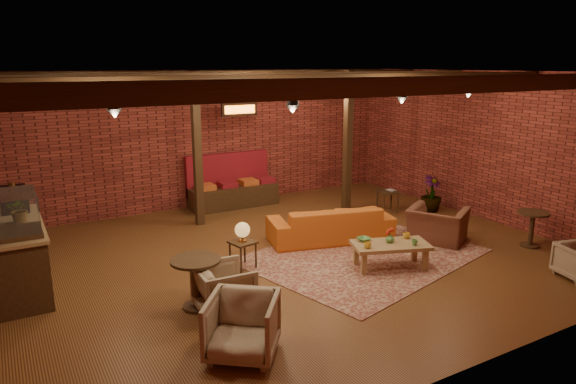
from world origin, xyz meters
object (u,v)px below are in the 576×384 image
sofa (330,223)px  side_table_lamp (242,233)px  armchair_right (438,219)px  armchair_b (242,324)px  side_table_book (388,193)px  round_table_left (196,275)px  coffee_table (390,246)px  round_table_right (532,223)px  plant_tall (434,158)px  armchair_a (224,286)px

sofa → side_table_lamp: bearing=25.8°
sofa → armchair_right: armchair_right is taller
armchair_b → side_table_book: armchair_b is taller
round_table_left → coffee_table: bearing=-3.7°
round_table_right → plant_tall: bearing=87.8°
side_table_lamp → armchair_a: size_ratio=1.06×
round_table_left → armchair_right: (4.96, 0.34, -0.04)m
sofa → side_table_book: (2.29, 1.01, 0.11)m
armchair_b → plant_tall: size_ratio=0.32×
side_table_lamp → armchair_b: 2.68m
round_table_left → armchair_a: armchair_a is taller
round_table_left → armchair_right: size_ratio=0.71×
side_table_book → round_table_right: 3.25m
coffee_table → side_table_lamp: size_ratio=1.75×
armchair_a → sofa: bearing=-56.8°
sofa → armchair_a: 3.40m
coffee_table → side_table_lamp: 2.46m
side_table_book → round_table_right: bearing=-76.0°
sofa → round_table_left: (-3.22, -1.42, 0.15)m
armchair_b → side_table_book: bearing=73.2°
side_table_lamp → round_table_right: 5.41m
coffee_table → side_table_book: coffee_table is taller
coffee_table → armchair_a: 3.01m
side_table_lamp → plant_tall: size_ratio=0.32×
sofa → armchair_a: (-2.93, -1.72, 0.03)m
armchair_b → round_table_right: bearing=44.4°
round_table_left → round_table_right: size_ratio=1.08×
sofa → coffee_table: sofa is taller
side_table_book → coffee_table: bearing=-129.9°
sofa → armchair_b: 4.26m
armchair_a → coffee_table: bearing=-85.5°
round_table_right → plant_tall: (0.10, 2.66, 0.80)m
sofa → plant_tall: plant_tall is taller
sofa → round_table_left: bearing=38.1°
armchair_b → round_table_right: size_ratio=1.20×
round_table_right → coffee_table: bearing=170.3°
plant_tall → sofa: bearing=-170.7°
side_table_lamp → sofa: bearing=11.5°
sofa → side_table_lamp: 2.11m
side_table_lamp → armchair_a: 1.59m
side_table_lamp → round_table_right: size_ratio=1.19×
round_table_left → plant_tall: 6.73m
sofa → armchair_b: size_ratio=2.91×
coffee_table → armchair_a: size_ratio=1.86×
sofa → side_table_lamp: side_table_lamp is taller
round_table_left → armchair_b: bearing=-88.4°
coffee_table → armchair_right: bearing=18.5°
round_table_left → armchair_right: bearing=4.0°
armchair_right → plant_tall: size_ratio=0.41×
sofa → armchair_right: size_ratio=2.29×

